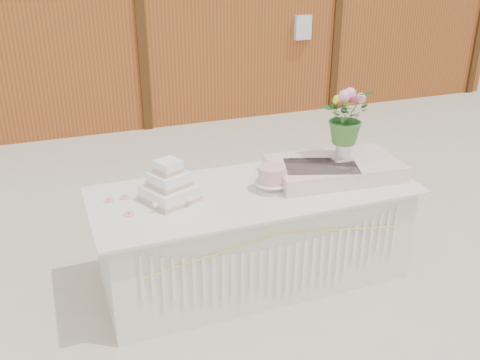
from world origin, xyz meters
name	(u,v)px	position (x,y,z in m)	size (l,w,h in m)	color
ground	(253,277)	(0.00, 0.00, 0.00)	(80.00, 80.00, 0.00)	beige
cake_table	(254,235)	(0.00, 0.00, 0.39)	(2.40, 1.00, 0.77)	silver
wedding_cake	(169,187)	(-0.63, 0.05, 0.87)	(0.44, 0.44, 0.30)	white
pink_cake_stand	(272,177)	(0.11, -0.05, 0.87)	(0.25, 0.25, 0.18)	white
satin_runner	(334,168)	(0.67, 0.01, 0.83)	(0.99, 0.57, 0.13)	#FBD0CA
flower_vase	(344,147)	(0.78, 0.07, 0.98)	(0.12, 0.12, 0.16)	silver
bouquet	(347,110)	(0.78, 0.07, 1.27)	(0.38, 0.33, 0.43)	#37702D
loose_flowers	(122,206)	(-0.97, 0.05, 0.78)	(0.15, 0.36, 0.02)	pink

